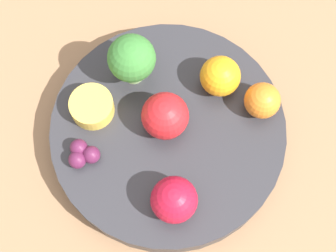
{
  "coord_description": "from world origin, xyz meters",
  "views": [
    {
      "loc": [
        -0.17,
        0.08,
        0.61
      ],
      "look_at": [
        0.0,
        0.0,
        0.06
      ],
      "focal_mm": 60.0,
      "sensor_mm": 36.0,
      "label": 1
    }
  ],
  "objects_px": {
    "apple_red": "(164,116)",
    "grape_cluster": "(83,154)",
    "small_cup": "(92,107)",
    "bowl": "(168,134)",
    "apple_green": "(174,200)",
    "orange_back": "(220,76)",
    "broccoli": "(132,59)",
    "orange_front": "(262,101)"
  },
  "relations": [
    {
      "from": "broccoli",
      "to": "orange_back",
      "type": "distance_m",
      "value": 0.09
    },
    {
      "from": "broccoli",
      "to": "orange_front",
      "type": "bearing_deg",
      "value": -132.08
    },
    {
      "from": "apple_green",
      "to": "orange_front",
      "type": "relative_size",
      "value": 1.22
    },
    {
      "from": "bowl",
      "to": "broccoli",
      "type": "height_order",
      "value": "broccoli"
    },
    {
      "from": "apple_red",
      "to": "grape_cluster",
      "type": "height_order",
      "value": "apple_red"
    },
    {
      "from": "bowl",
      "to": "orange_back",
      "type": "height_order",
      "value": "orange_back"
    },
    {
      "from": "apple_red",
      "to": "grape_cluster",
      "type": "xyz_separation_m",
      "value": [
        0.01,
        0.09,
        -0.02
      ]
    },
    {
      "from": "apple_green",
      "to": "orange_front",
      "type": "xyz_separation_m",
      "value": [
        0.05,
        -0.13,
        -0.0
      ]
    },
    {
      "from": "apple_red",
      "to": "orange_front",
      "type": "distance_m",
      "value": 0.1
    },
    {
      "from": "apple_green",
      "to": "grape_cluster",
      "type": "distance_m",
      "value": 0.11
    },
    {
      "from": "orange_front",
      "to": "grape_cluster",
      "type": "height_order",
      "value": "orange_front"
    },
    {
      "from": "broccoli",
      "to": "grape_cluster",
      "type": "relative_size",
      "value": 2.0
    },
    {
      "from": "orange_front",
      "to": "orange_back",
      "type": "relative_size",
      "value": 0.88
    },
    {
      "from": "apple_red",
      "to": "small_cup",
      "type": "relative_size",
      "value": 1.07
    },
    {
      "from": "apple_green",
      "to": "small_cup",
      "type": "distance_m",
      "value": 0.13
    },
    {
      "from": "bowl",
      "to": "orange_back",
      "type": "bearing_deg",
      "value": -73.45
    },
    {
      "from": "bowl",
      "to": "apple_green",
      "type": "height_order",
      "value": "apple_green"
    },
    {
      "from": "grape_cluster",
      "to": "small_cup",
      "type": "relative_size",
      "value": 0.73
    },
    {
      "from": "apple_red",
      "to": "bowl",
      "type": "bearing_deg",
      "value": -171.89
    },
    {
      "from": "orange_front",
      "to": "small_cup",
      "type": "bearing_deg",
      "value": 64.58
    },
    {
      "from": "broccoli",
      "to": "small_cup",
      "type": "height_order",
      "value": "broccoli"
    },
    {
      "from": "apple_green",
      "to": "small_cup",
      "type": "relative_size",
      "value": 1.01
    },
    {
      "from": "apple_green",
      "to": "bowl",
      "type": "bearing_deg",
      "value": -22.34
    },
    {
      "from": "apple_red",
      "to": "apple_green",
      "type": "xyz_separation_m",
      "value": [
        -0.08,
        0.03,
        -0.0
      ]
    },
    {
      "from": "orange_front",
      "to": "orange_back",
      "type": "xyz_separation_m",
      "value": [
        0.04,
        0.03,
        0.0
      ]
    },
    {
      "from": "apple_red",
      "to": "broccoli",
      "type": "bearing_deg",
      "value": 3.9
    },
    {
      "from": "grape_cluster",
      "to": "bowl",
      "type": "bearing_deg",
      "value": -97.56
    },
    {
      "from": "apple_red",
      "to": "orange_back",
      "type": "height_order",
      "value": "apple_red"
    },
    {
      "from": "orange_front",
      "to": "small_cup",
      "type": "xyz_separation_m",
      "value": [
        0.08,
        0.16,
        -0.01
      ]
    },
    {
      "from": "broccoli",
      "to": "apple_green",
      "type": "distance_m",
      "value": 0.15
    },
    {
      "from": "broccoli",
      "to": "apple_red",
      "type": "xyz_separation_m",
      "value": [
        -0.07,
        -0.0,
        -0.01
      ]
    },
    {
      "from": "apple_red",
      "to": "small_cup",
      "type": "bearing_deg",
      "value": 51.74
    },
    {
      "from": "broccoli",
      "to": "small_cup",
      "type": "relative_size",
      "value": 1.45
    },
    {
      "from": "orange_back",
      "to": "small_cup",
      "type": "bearing_deg",
      "value": 76.0
    },
    {
      "from": "bowl",
      "to": "broccoli",
      "type": "distance_m",
      "value": 0.09
    },
    {
      "from": "apple_green",
      "to": "orange_front",
      "type": "bearing_deg",
      "value": -67.77
    },
    {
      "from": "small_cup",
      "to": "orange_front",
      "type": "bearing_deg",
      "value": -115.42
    },
    {
      "from": "broccoli",
      "to": "orange_back",
      "type": "height_order",
      "value": "broccoli"
    },
    {
      "from": "apple_red",
      "to": "orange_front",
      "type": "bearing_deg",
      "value": -105.81
    },
    {
      "from": "bowl",
      "to": "orange_front",
      "type": "bearing_deg",
      "value": -102.35
    },
    {
      "from": "bowl",
      "to": "orange_front",
      "type": "height_order",
      "value": "orange_front"
    },
    {
      "from": "orange_back",
      "to": "apple_red",
      "type": "bearing_deg",
      "value": 101.45
    }
  ]
}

